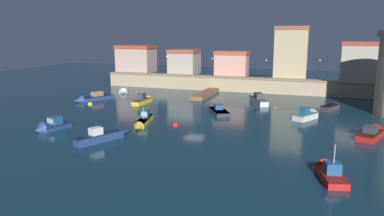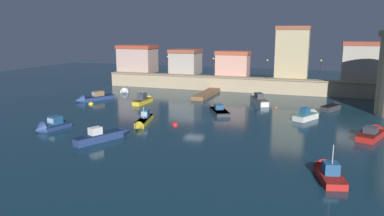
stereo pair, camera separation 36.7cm
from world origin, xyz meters
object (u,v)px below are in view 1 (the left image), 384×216
quay_lamp_2 (266,66)px  moored_boat_11 (332,107)px  mooring_buoy_1 (175,126)px  quay_lamp_1 (212,64)px  moored_boat_4 (373,133)px  moored_boat_6 (50,127)px  moored_boat_0 (144,100)px  moored_boat_10 (124,91)px  moored_boat_7 (91,98)px  mooring_buoy_0 (275,108)px  quay_lamp_3 (319,67)px  quay_lamp_0 (167,62)px  moored_boat_9 (257,99)px  moored_boat_3 (329,171)px  moored_boat_2 (217,109)px  mooring_buoy_2 (90,105)px  moored_boat_8 (308,115)px  moored_boat_1 (143,121)px  moored_boat_5 (105,136)px

quay_lamp_2 → moored_boat_11: size_ratio=0.73×
quay_lamp_2 → mooring_buoy_1: quay_lamp_2 is taller
quay_lamp_1 → moored_boat_4: quay_lamp_1 is taller
moored_boat_6 → moored_boat_0: bearing=-175.0°
moored_boat_10 → moored_boat_0: bearing=19.4°
moored_boat_7 → mooring_buoy_0: bearing=122.4°
moored_boat_7 → moored_boat_11: moored_boat_7 is taller
quay_lamp_3 → moored_boat_0: (-26.09, -16.54, -4.61)m
quay_lamp_0 → mooring_buoy_1: (12.99, -28.54, -5.17)m
moored_boat_6 → quay_lamp_2: bearing=164.8°
moored_boat_9 → moored_boat_11: bearing=-126.0°
quay_lamp_2 → moored_boat_0: (-16.80, -16.54, -4.50)m
quay_lamp_2 → moored_boat_3: (10.70, -39.82, -4.60)m
moored_boat_2 → mooring_buoy_2: size_ratio=8.22×
moored_boat_0 → moored_boat_8: (25.16, -2.93, -0.03)m
moored_boat_2 → moored_boat_7: size_ratio=0.92×
moored_boat_3 → moored_boat_10: 47.81m
moored_boat_7 → quay_lamp_2: bearing=149.3°
moored_boat_9 → moored_boat_3: bearing=173.2°
moored_boat_2 → moored_boat_10: size_ratio=1.48×
moored_boat_6 → moored_boat_11: size_ratio=1.01×
moored_boat_2 → moored_boat_11: 16.92m
quay_lamp_0 → quay_lamp_2: 19.73m
moored_boat_2 → moored_boat_7: (-21.83, 1.51, 0.11)m
mooring_buoy_1 → moored_boat_1: bearing=-169.7°
moored_boat_11 → quay_lamp_0: bearing=96.0°
quay_lamp_3 → moored_boat_4: quay_lamp_3 is taller
quay_lamp_3 → moored_boat_5: 42.54m
moored_boat_1 → mooring_buoy_1: size_ratio=9.10×
moored_boat_10 → mooring_buoy_1: 27.46m
quay_lamp_3 → mooring_buoy_0: quay_lamp_3 is taller
moored_boat_5 → moored_boat_9: size_ratio=0.96×
moored_boat_7 → moored_boat_10: size_ratio=1.61×
moored_boat_5 → moored_boat_11: 33.60m
moored_boat_6 → moored_boat_9: size_ratio=0.67×
moored_boat_2 → moored_boat_5: 19.37m
moored_boat_1 → moored_boat_8: moored_boat_1 is taller
quay_lamp_0 → quay_lamp_3: bearing=-0.0°
moored_boat_11 → quay_lamp_1: bearing=87.9°
moored_boat_6 → moored_boat_8: size_ratio=0.96×
quay_lamp_1 → moored_boat_3: bearing=-62.3°
moored_boat_3 → mooring_buoy_0: moored_boat_3 is taller
moored_boat_3 → mooring_buoy_1: bearing=42.5°
moored_boat_7 → moored_boat_10: 9.33m
moored_boat_8 → moored_boat_11: moored_boat_8 is taller
moored_boat_0 → moored_boat_6: bearing=173.1°
moored_boat_3 → moored_boat_7: (-36.63, 22.40, -0.00)m
quay_lamp_2 → quay_lamp_1: bearing=-180.0°
moored_boat_8 → moored_boat_11: bearing=5.2°
moored_boat_3 → moored_boat_6: size_ratio=1.14×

